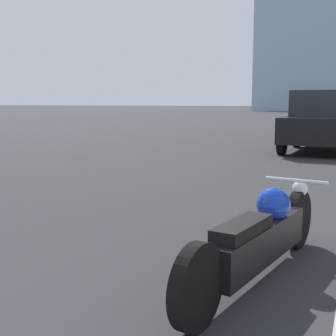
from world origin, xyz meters
name	(u,v)px	position (x,y,z in m)	size (l,w,h in m)	color
motorcycle	(261,237)	(3.54, 3.10, 0.36)	(0.75, 2.67, 0.74)	black
parked_car_black	(321,122)	(3.06, 14.03, 0.90)	(2.10, 4.16, 1.83)	black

